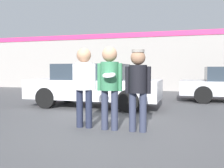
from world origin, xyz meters
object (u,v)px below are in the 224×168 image
person_right (138,82)px  parked_car_near (94,85)px  shrub (107,81)px  person_left (84,80)px  person_middle_with_frisbee (110,80)px

person_right → parked_car_near: person_right is taller
shrub → person_right: bearing=-68.6°
person_right → person_left: bearing=178.8°
person_middle_with_frisbee → parked_car_near: person_middle_with_frisbee is taller
person_middle_with_frisbee → shrub: bearing=108.1°
person_right → person_middle_with_frisbee: bearing=-178.1°
person_left → person_middle_with_frisbee: person_middle_with_frisbee is taller
person_right → shrub: person_right is taller
person_left → person_right: person_left is taller
parked_car_near → shrub: parked_car_near is taller
shrub → person_middle_with_frisbee: bearing=-71.9°
person_middle_with_frisbee → person_right: (0.61, 0.02, -0.05)m
parked_car_near → shrub: 6.52m
person_middle_with_frisbee → person_right: bearing=1.9°
person_middle_with_frisbee → parked_car_near: bearing=116.7°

